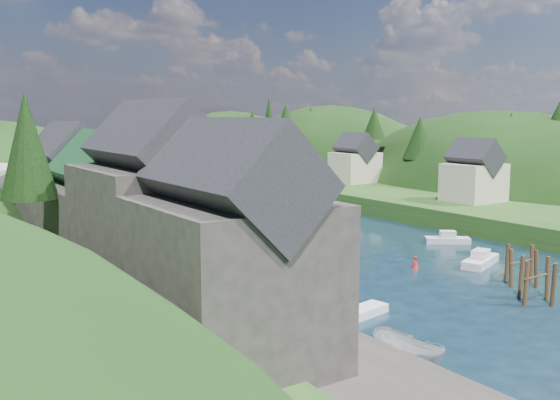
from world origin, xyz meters
TOP-DOWN VIEW (x-y plane):
  - ground at (0.00, 50.00)m, footprint 600.00×600.00m
  - hillside_right at (45.00, 75.00)m, footprint 36.00×245.56m
  - far_hills at (1.22, 174.01)m, footprint 103.00×68.00m
  - hill_trees at (0.40, 64.14)m, footprint 92.66×150.07m
  - quay_left at (-24.00, 20.00)m, footprint 12.00×110.00m
  - terrace_left_grass at (-31.00, 20.00)m, footprint 12.00×110.00m
  - quayside_buildings at (-26.00, 6.39)m, footprint 8.00×35.84m
  - boat_sheds at (-26.00, 39.00)m, footprint 7.00×21.00m
  - terrace_right at (25.00, 40.00)m, footprint 16.00×120.00m
  - right_bank_cottages at (28.00, 48.33)m, footprint 9.00×59.24m
  - piling_cluster_near at (0.90, -4.67)m, footprint 3.23×3.01m
  - piling_cluster_far at (4.35, -0.98)m, footprint 3.29×3.06m
  - channel_buoy_near at (1.12, 7.75)m, footprint 0.70×0.70m
  - channel_buoy_far at (1.88, 19.66)m, footprint 0.70×0.70m
  - moored_boats at (0.63, 18.05)m, footprint 32.12×87.32m

SIDE VIEW (x-z plane):
  - far_hills at x=1.22m, z-range -32.80..11.20m
  - hillside_right at x=45.00m, z-range -31.41..16.59m
  - ground at x=0.00m, z-range 0.00..0.00m
  - channel_buoy_near at x=1.12m, z-range -0.07..1.03m
  - channel_buoy_far at x=1.88m, z-range -0.07..1.03m
  - moored_boats at x=0.63m, z-range -0.43..1.65m
  - quay_left at x=-24.00m, z-range 0.00..2.00m
  - terrace_right at x=25.00m, z-range 0.00..2.40m
  - terrace_left_grass at x=-31.00m, z-range 0.00..2.50m
  - piling_cluster_far at x=4.35m, z-range -0.57..3.16m
  - piling_cluster_near at x=0.90m, z-range -0.57..3.33m
  - boat_sheds at x=-26.00m, z-range 1.52..9.02m
  - right_bank_cottages at x=28.00m, z-range 1.64..10.05m
  - quayside_buildings at x=-26.00m, z-range 0.64..13.54m
  - hill_trees at x=0.40m, z-range 4.97..17.21m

